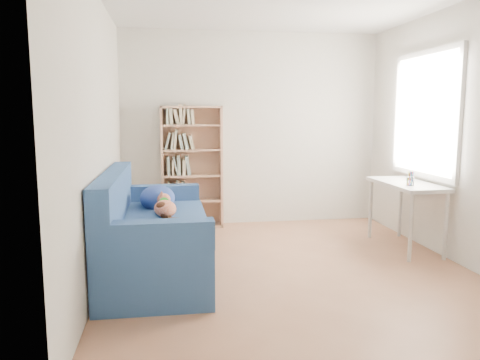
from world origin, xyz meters
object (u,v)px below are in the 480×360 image
Objects in this scene: sofa at (151,235)px; pen_cup at (410,180)px; desk at (406,190)px; bookshelf at (192,172)px.

pen_cup is (2.72, 0.21, 0.44)m from sofa.
desk is at bearing 8.61° from sofa.
desk is at bearing 70.51° from pen_cup.
sofa is 1.89m from bookshelf.
pen_cup reaches higher than desk.
bookshelf reaches higher than sofa.
bookshelf is at bearing 144.82° from pen_cup.
pen_cup is (2.24, -1.58, 0.06)m from bookshelf.
sofa reaches higher than pen_cup.
bookshelf is 2.69m from desk.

